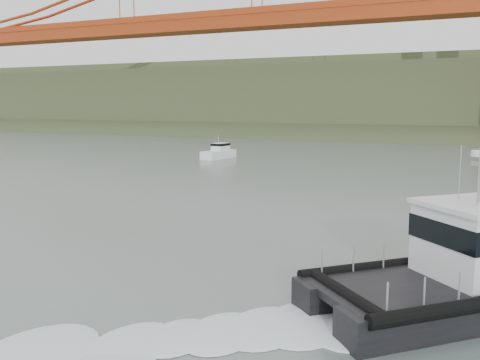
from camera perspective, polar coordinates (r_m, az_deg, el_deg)
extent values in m
plane|color=slate|center=(24.86, -2.69, -7.70)|extent=(400.00, 400.00, 0.00)
cube|color=#394A2A|center=(113.92, 19.32, 4.29)|extent=(500.00, 44.72, 16.25)
cube|color=#394A2A|center=(141.62, 20.58, 7.33)|extent=(500.00, 70.00, 18.00)
cube|color=#394A2A|center=(166.60, 21.36, 9.07)|extent=(500.00, 60.00, 16.00)
cube|color=#993412|center=(98.00, 18.91, 16.67)|extent=(260.00, 6.00, 2.20)
cube|color=black|center=(20.88, 20.61, -10.12)|extent=(8.90, 8.87, 1.23)
cube|color=black|center=(19.43, 22.19, -10.05)|extent=(9.76, 9.74, 0.26)
cube|color=white|center=(66.62, -2.31, 2.70)|extent=(2.46, 5.62, 1.09)
cube|color=white|center=(66.91, -2.10, 3.51)|extent=(1.70, 2.33, 1.09)
cube|color=black|center=(66.88, -2.10, 3.82)|extent=(1.75, 2.38, 0.32)
cylinder|color=gray|center=(66.46, -2.32, 4.34)|extent=(0.07, 0.07, 1.09)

